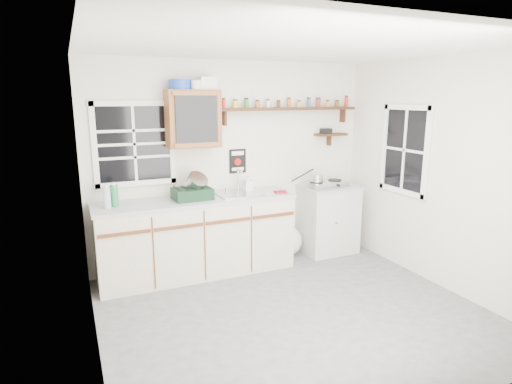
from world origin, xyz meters
TOP-DOWN VIEW (x-y plane):
  - room at (0.00, 0.00)m, footprint 3.64×3.24m
  - main_cabinet at (-0.58, 1.30)m, footprint 2.31×0.63m
  - right_cabinet at (1.25, 1.32)m, footprint 0.73×0.57m
  - sink at (-0.05, 1.30)m, footprint 0.52×0.44m
  - upper_cabinet at (-0.55, 1.44)m, footprint 0.60×0.32m
  - upper_cabinet_clutter at (-0.56, 1.44)m, footprint 0.53×0.24m
  - spice_shelf at (0.73, 1.51)m, footprint 1.91×0.18m
  - secondary_shelf at (1.36, 1.52)m, footprint 0.45×0.16m
  - warning_sign at (0.05, 1.59)m, footprint 0.22×0.02m
  - window_back at (-1.20, 1.59)m, footprint 0.93×0.03m
  - window_right at (1.79, 0.55)m, footprint 0.03×0.78m
  - water_bottles at (-1.52, 1.28)m, footprint 0.16×0.13m
  - dish_rack at (-0.61, 1.29)m, footprint 0.44×0.34m
  - soap_bottle at (0.10, 1.38)m, footprint 0.11×0.11m
  - rag at (0.44, 1.16)m, footprint 0.17×0.15m
  - hotplate at (1.18, 1.30)m, footprint 0.60×0.36m
  - saucepan at (1.03, 1.31)m, footprint 0.40×0.18m
  - trash_bag at (0.69, 1.40)m, footprint 0.40×0.36m

SIDE VIEW (x-z plane):
  - trash_bag at x=0.69m, z-range -0.03..0.43m
  - right_cabinet at x=1.25m, z-range 0.00..0.91m
  - main_cabinet at x=-0.58m, z-range 0.00..0.92m
  - rag at x=0.44m, z-range 0.92..0.94m
  - sink at x=-0.05m, z-range 0.79..1.08m
  - hotplate at x=1.18m, z-range 0.91..0.99m
  - dish_rack at x=-0.61m, z-range 0.86..1.18m
  - soap_bottle at x=0.10m, z-range 0.92..1.13m
  - saucepan at x=1.03m, z-range 0.95..1.12m
  - water_bottles at x=-1.52m, z-range 0.91..1.17m
  - room at x=0.00m, z-range -0.02..2.52m
  - warning_sign at x=0.05m, z-range 1.13..1.43m
  - window_right at x=1.79m, z-range 0.91..1.99m
  - window_back at x=-1.20m, z-range 1.06..2.04m
  - secondary_shelf at x=1.36m, z-range 1.46..1.69m
  - upper_cabinet at x=-0.55m, z-range 1.50..2.15m
  - spice_shelf at x=0.73m, z-range 1.75..2.11m
  - upper_cabinet_clutter at x=-0.56m, z-range 2.14..2.28m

